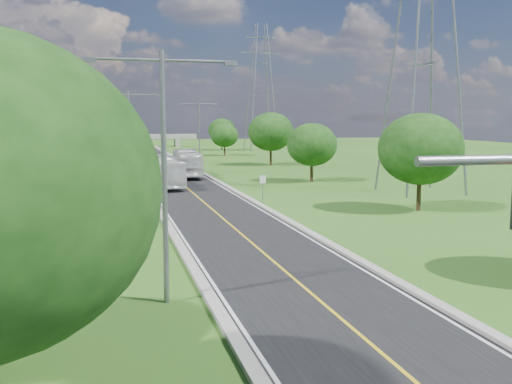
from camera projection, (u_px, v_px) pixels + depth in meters
The scene contains 21 objects.
ground at pixel (175, 178), 70.59m from camera, with size 260.00×260.00×0.00m, color #2C4D15.
road at pixel (170, 173), 76.33m from camera, with size 8.00×150.00×0.06m, color black.
curb_left at pixel (137, 174), 75.25m from camera, with size 0.50×150.00×0.22m, color gray.
curb_right at pixel (201, 172), 77.40m from camera, with size 0.50×150.00×0.22m, color gray.
speed_limit_sign at pixel (263, 184), 50.58m from camera, with size 0.55×0.09×2.40m.
overpass at pixel (138, 138), 146.99m from camera, with size 30.00×3.00×3.20m.
streetlight_near_left at pixel (164, 156), 22.27m from camera, with size 5.90×0.25×10.00m.
streetlight_mid_left at pixel (129, 134), 53.92m from camera, with size 5.90×0.25×10.00m.
streetlight_far_right at pixel (199, 127), 88.60m from camera, with size 5.90×0.25×10.00m.
power_tower_near at pixel (424, 49), 55.16m from camera, with size 9.00×6.40×28.00m.
power_tower_far at pixel (261, 88), 128.09m from camera, with size 9.00×6.40×28.00m.
tree_lc at pixel (34, 137), 56.49m from camera, with size 7.56×7.56×8.79m.
tree_ld at pixel (40, 136), 79.08m from camera, with size 6.72×6.72×7.82m.
tree_le at pixel (69, 135), 102.80m from camera, with size 5.88×5.88×6.84m.
tree_rb at pixel (420, 149), 45.22m from camera, with size 6.72×6.72×7.82m.
tree_rc at pixel (312, 145), 66.15m from camera, with size 5.88×5.88×6.84m.
tree_rd at pixel (271, 132), 89.55m from camera, with size 7.14×7.14×8.30m.
tree_re at pixel (224, 135), 112.09m from camera, with size 5.46×5.46×6.35m.
tree_rf at pixel (222, 130), 132.07m from camera, with size 6.30×6.30×7.33m.
bus_outbound at pixel (187, 163), 72.08m from camera, with size 2.82×12.05×3.36m, color beige.
bus_inbound at pixel (161, 171), 61.45m from camera, with size 2.76×11.80×3.29m, color silver.
Camera 1 is at (-8.18, -10.46, 7.40)m, focal length 40.00 mm.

